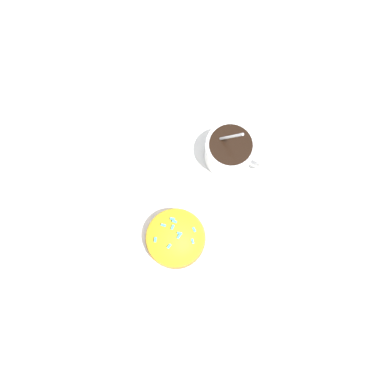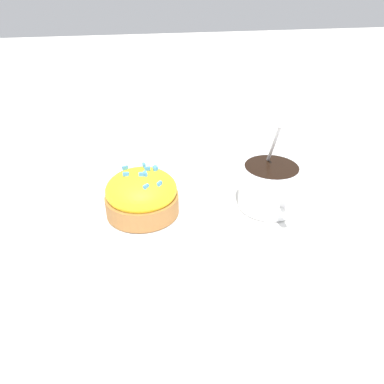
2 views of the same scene
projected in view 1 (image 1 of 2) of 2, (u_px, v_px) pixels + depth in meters
ground_plane at (198, 195)px, 0.60m from camera, size 3.00×3.00×0.00m
paper_napkin at (199, 195)px, 0.60m from camera, size 0.32×0.33×0.00m
coffee_cup at (230, 151)px, 0.59m from camera, size 0.08×0.10×0.11m
frosted_pastry at (174, 237)px, 0.56m from camera, size 0.09×0.09×0.06m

